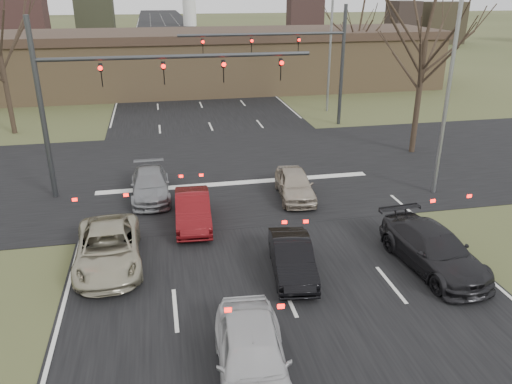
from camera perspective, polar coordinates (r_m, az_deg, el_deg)
The scene contains 16 objects.
ground at distance 13.80m, azimuth 6.97°, elevation -18.77°, with size 360.00×360.00×0.00m, color #3F4726.
road_main at distance 70.45m, azimuth -8.67°, elevation 14.84°, with size 14.00×300.00×0.02m, color black.
road_cross at distance 26.62m, azimuth -2.97°, elevation 2.56°, with size 200.00×14.00×0.02m, color black.
building at distance 48.53m, azimuth -4.85°, elevation 14.81°, with size 42.40×10.40×5.30m.
mast_arm_near at distance 23.18m, azimuth -15.62°, elevation 11.75°, with size 12.12×0.24×8.00m.
mast_arm_far at distance 34.44m, azimuth 5.37°, elevation 15.63°, with size 11.12×0.24×8.00m.
streetlight_right_near at distance 23.60m, azimuth 21.00°, elevation 12.56°, with size 2.34×0.25×10.00m.
streetlight_right_far at distance 39.13m, azimuth 8.28°, elevation 17.15°, with size 2.34×0.25×10.00m.
tree_right_far at distance 48.53m, azimuth 11.83°, elevation 19.54°, with size 5.40×5.40×9.00m.
car_silver_suv at distance 18.13m, azimuth -16.53°, elevation -6.16°, with size 2.19×4.76×1.32m, color #ABA48A.
car_white_sedan at distance 12.72m, azimuth -0.43°, elevation -18.35°, with size 1.77×4.39×1.50m, color #BCBBBE.
car_black_hatch at distance 16.95m, azimuth 4.15°, elevation -7.51°, with size 1.29×3.69×1.22m, color black.
car_charcoal_sedan at distance 18.28m, azimuth 19.61°, elevation -6.19°, with size 1.96×4.83×1.40m, color black.
car_grey_ahead at distance 23.43m, azimuth -11.99°, elevation 0.81°, with size 1.72×4.23×1.23m, color gray.
car_red_ahead at distance 20.45m, azimuth -7.23°, elevation -2.02°, with size 1.38×3.95×1.30m, color #5D0D10.
car_silver_ahead at distance 22.95m, azimuth 4.46°, elevation 0.88°, with size 1.53×3.80×1.29m, color #B1A38F.
Camera 1 is at (-3.59, -9.78, 9.06)m, focal length 35.00 mm.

